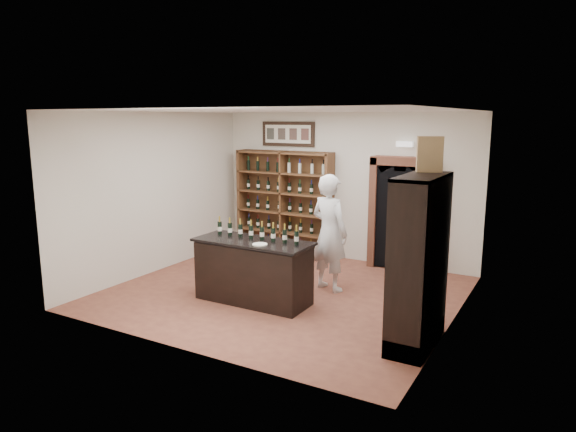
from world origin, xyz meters
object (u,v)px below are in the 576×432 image
(tasting_counter, at_px, (253,272))
(wine_crate, at_px, (430,154))
(shopkeeper, at_px, (329,233))
(side_cabinet, at_px, (420,289))
(counter_bottle_0, at_px, (220,228))
(wine_shelf, at_px, (285,202))

(tasting_counter, distance_m, wine_crate, 3.29)
(shopkeeper, bearing_deg, side_cabinet, 160.18)
(shopkeeper, height_order, wine_crate, wine_crate)
(tasting_counter, relative_size, counter_bottle_0, 6.27)
(wine_shelf, relative_size, wine_crate, 4.82)
(side_cabinet, xyz_separation_m, shopkeeper, (-1.93, 1.43, 0.24))
(tasting_counter, bearing_deg, side_cabinet, -6.28)
(shopkeeper, xyz_separation_m, wine_crate, (1.86, -1.03, 1.44))
(wine_crate, bearing_deg, counter_bottle_0, 158.48)
(counter_bottle_0, xyz_separation_m, wine_crate, (3.38, -0.01, 1.32))
(wine_shelf, height_order, wine_crate, wine_crate)
(wine_shelf, relative_size, counter_bottle_0, 7.33)
(side_cabinet, xyz_separation_m, wine_crate, (-0.07, 0.40, 1.67))
(tasting_counter, xyz_separation_m, shopkeeper, (0.80, 1.13, 0.50))
(counter_bottle_0, relative_size, side_cabinet, 0.14)
(tasting_counter, distance_m, side_cabinet, 2.75)
(wine_crate, bearing_deg, tasting_counter, 160.73)
(side_cabinet, bearing_deg, counter_bottle_0, 173.28)
(tasting_counter, bearing_deg, wine_shelf, 110.56)
(counter_bottle_0, relative_size, wine_crate, 0.66)
(counter_bottle_0, bearing_deg, wine_shelf, 97.66)
(counter_bottle_0, relative_size, shopkeeper, 0.15)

